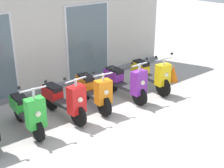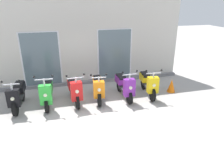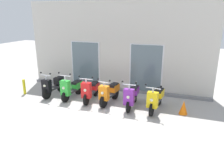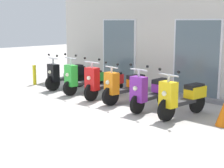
{
  "view_description": "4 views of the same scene",
  "coord_description": "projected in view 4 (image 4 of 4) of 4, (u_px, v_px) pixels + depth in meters",
  "views": [
    {
      "loc": [
        -3.8,
        -4.79,
        3.56
      ],
      "look_at": [
        0.48,
        0.39,
        0.83
      ],
      "focal_mm": 50.4,
      "sensor_mm": 36.0,
      "label": 1
    },
    {
      "loc": [
        -0.91,
        -5.92,
        3.49
      ],
      "look_at": [
        0.75,
        0.31,
        0.86
      ],
      "focal_mm": 33.93,
      "sensor_mm": 36.0,
      "label": 2
    },
    {
      "loc": [
        3.44,
        -7.07,
        3.53
      ],
      "look_at": [
        0.57,
        0.9,
        0.9
      ],
      "focal_mm": 35.57,
      "sensor_mm": 36.0,
      "label": 3
    },
    {
      "loc": [
        6.68,
        -5.76,
        2.25
      ],
      "look_at": [
        0.42,
        0.53,
        0.6
      ],
      "focal_mm": 54.67,
      "sensor_mm": 36.0,
      "label": 4
    }
  ],
  "objects": [
    {
      "name": "scooter_yellow",
      "position": [
        182.0,
        97.0,
        7.99
      ],
      "size": [
        0.62,
        1.64,
        1.19
      ],
      "color": "black",
      "rests_on": "ground_plane"
    },
    {
      "name": "scooter_orange",
      "position": [
        125.0,
        86.0,
        9.4
      ],
      "size": [
        0.58,
        1.55,
        1.17
      ],
      "color": "black",
      "rests_on": "ground_plane"
    },
    {
      "name": "scooter_red",
      "position": [
        104.0,
        82.0,
        9.99
      ],
      "size": [
        0.63,
        1.63,
        1.24
      ],
      "color": "black",
      "rests_on": "ground_plane"
    },
    {
      "name": "curb_bollard",
      "position": [
        35.0,
        75.0,
        12.11
      ],
      "size": [
        0.12,
        0.12,
        0.7
      ],
      "primitive_type": "cylinder",
      "color": "yellow",
      "rests_on": "ground_plane"
    },
    {
      "name": "traffic_cone",
      "position": [
        223.0,
        114.0,
        7.34
      ],
      "size": [
        0.32,
        0.32,
        0.52
      ],
      "primitive_type": "cone",
      "color": "orange",
      "rests_on": "ground_plane"
    },
    {
      "name": "storefront_facade",
      "position": [
        157.0,
        28.0,
        10.76
      ],
      "size": [
        9.03,
        0.5,
        4.2
      ],
      "color": "beige",
      "rests_on": "ground_plane"
    },
    {
      "name": "scooter_green",
      "position": [
        83.0,
        79.0,
        10.63
      ],
      "size": [
        0.62,
        1.52,
        1.28
      ],
      "color": "black",
      "rests_on": "ground_plane"
    },
    {
      "name": "scooter_black",
      "position": [
        66.0,
        75.0,
        11.34
      ],
      "size": [
        0.56,
        1.56,
        1.19
      ],
      "color": "black",
      "rests_on": "ground_plane"
    },
    {
      "name": "ground_plane",
      "position": [
        87.0,
        107.0,
        9.06
      ],
      "size": [
        40.0,
        40.0,
        0.0
      ],
      "primitive_type": "plane",
      "color": "#A8A39E"
    },
    {
      "name": "scooter_purple",
      "position": [
        151.0,
        91.0,
        8.65
      ],
      "size": [
        0.58,
        1.59,
        1.22
      ],
      "color": "black",
      "rests_on": "ground_plane"
    }
  ]
}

